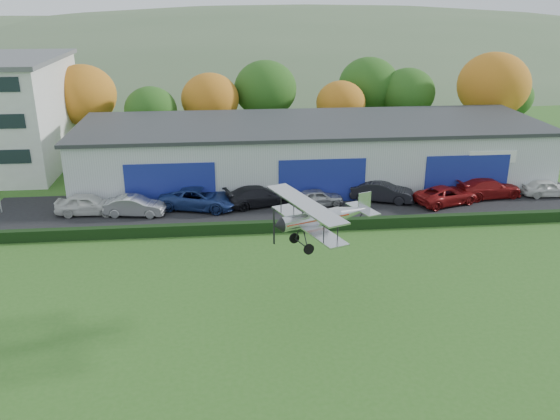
{
  "coord_description": "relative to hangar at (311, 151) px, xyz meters",
  "views": [
    {
      "loc": [
        -2.75,
        -21.87,
        16.11
      ],
      "look_at": [
        0.39,
        9.64,
        4.13
      ],
      "focal_mm": 37.35,
      "sensor_mm": 36.0,
      "label": 1
    }
  ],
  "objects": [
    {
      "name": "car_2",
      "position": [
        -9.8,
        -6.6,
        -1.77
      ],
      "size": [
        6.55,
        4.3,
        1.67
      ],
      "primitive_type": "imported",
      "rotation": [
        0.0,
        0.0,
        1.3
      ],
      "color": "navy",
      "rests_on": "apron"
    },
    {
      "name": "car_7",
      "position": [
        13.86,
        -6.29,
        -1.8
      ],
      "size": [
        5.83,
        3.03,
        1.61
      ],
      "primitive_type": "imported",
      "rotation": [
        0.0,
        0.0,
        1.71
      ],
      "color": "maroon",
      "rests_on": "apron"
    },
    {
      "name": "biplane",
      "position": [
        -3.0,
        -22.42,
        2.6
      ],
      "size": [
        5.81,
        6.53,
        2.47
      ],
      "rotation": [
        0.0,
        0.0,
        0.37
      ],
      "color": "silver"
    },
    {
      "name": "hangar",
      "position": [
        0.0,
        0.0,
        0.0
      ],
      "size": [
        40.6,
        12.6,
        5.3
      ],
      "color": "#B2B7BC",
      "rests_on": "ground"
    },
    {
      "name": "car_4",
      "position": [
        -0.5,
        -6.98,
        -1.91
      ],
      "size": [
        4.3,
        2.24,
        1.4
      ],
      "primitive_type": "imported",
      "rotation": [
        0.0,
        0.0,
        1.72
      ],
      "color": "silver",
      "rests_on": "apron"
    },
    {
      "name": "apron",
      "position": [
        -2.0,
        -6.98,
        -2.63
      ],
      "size": [
        48.0,
        9.0,
        0.05
      ],
      "primitive_type": "cube",
      "color": "black",
      "rests_on": "ground"
    },
    {
      "name": "car_0",
      "position": [
        -18.23,
        -7.02,
        -1.8
      ],
      "size": [
        4.84,
        2.13,
        1.62
      ],
      "primitive_type": "imported",
      "rotation": [
        0.0,
        0.0,
        1.53
      ],
      "color": "silver",
      "rests_on": "apron"
    },
    {
      "name": "distant_hills",
      "position": [
        -9.38,
        112.02,
        -15.7
      ],
      "size": [
        430.0,
        196.0,
        56.0
      ],
      "color": "#4C6642",
      "rests_on": "ground"
    },
    {
      "name": "ground",
      "position": [
        -5.0,
        -27.98,
        -2.66
      ],
      "size": [
        300.0,
        300.0,
        0.0
      ],
      "primitive_type": "plane",
      "color": "#2F5E1D",
      "rests_on": "ground"
    },
    {
      "name": "hedge",
      "position": [
        -2.0,
        -11.78,
        -2.26
      ],
      "size": [
        46.0,
        0.6,
        0.8
      ],
      "primitive_type": "cube",
      "color": "black",
      "rests_on": "ground"
    },
    {
      "name": "car_1",
      "position": [
        -14.62,
        -7.62,
        -1.86
      ],
      "size": [
        4.73,
        2.21,
        1.5
      ],
      "primitive_type": "imported",
      "rotation": [
        0.0,
        0.0,
        1.43
      ],
      "color": "silver",
      "rests_on": "apron"
    },
    {
      "name": "car_3",
      "position": [
        -5.11,
        -6.35,
        -1.81
      ],
      "size": [
        5.86,
        3.62,
        1.58
      ],
      "primitive_type": "imported",
      "rotation": [
        0.0,
        0.0,
        1.85
      ],
      "color": "black",
      "rests_on": "apron"
    },
    {
      "name": "car_6",
      "position": [
        9.82,
        -7.48,
        -1.88
      ],
      "size": [
        5.72,
        3.98,
        1.45
      ],
      "primitive_type": "imported",
      "rotation": [
        0.0,
        0.0,
        1.9
      ],
      "color": "maroon",
      "rests_on": "apron"
    },
    {
      "name": "tree_belt",
      "position": [
        -4.15,
        12.64,
        2.95
      ],
      "size": [
        75.7,
        13.22,
        10.12
      ],
      "color": "#3D2614",
      "rests_on": "ground"
    },
    {
      "name": "car_8",
      "position": [
        18.85,
        -6.49,
        -1.91
      ],
      "size": [
        4.19,
        1.9,
        1.4
      ],
      "primitive_type": "imported",
      "rotation": [
        0.0,
        0.0,
        1.51
      ],
      "color": "silver",
      "rests_on": "apron"
    },
    {
      "name": "car_5",
      "position": [
        4.86,
        -6.36,
        -1.78
      ],
      "size": [
        5.3,
        3.31,
        1.65
      ],
      "primitive_type": "imported",
      "rotation": [
        0.0,
        0.0,
        1.23
      ],
      "color": "black",
      "rests_on": "apron"
    }
  ]
}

